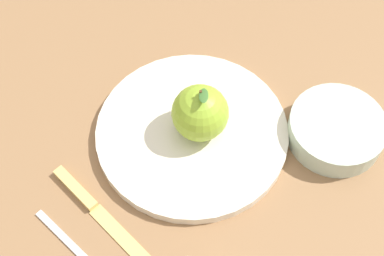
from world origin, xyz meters
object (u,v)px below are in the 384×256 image
Objects in this scene: apple at (200,113)px; side_bowl at (337,128)px; knife at (97,211)px; dinner_plate at (192,132)px.

side_bowl is at bearing 53.62° from apple.
apple reaches higher than knife.
apple is 0.18m from knife.
knife is (-0.09, -0.33, -0.02)m from side_bowl.
side_bowl reaches higher than knife.
apple is at bearing 95.98° from knife.
knife is at bearing -105.81° from side_bowl.
dinner_plate is 3.04× the size of apple.
dinner_plate is 0.20m from side_bowl.
dinner_plate is 1.32× the size of knife.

